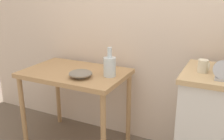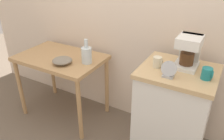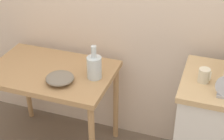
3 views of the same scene
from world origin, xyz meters
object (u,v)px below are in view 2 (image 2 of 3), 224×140
(mug_small_cream, at_px, (158,62))
(table_clock, at_px, (169,70))
(mug_dark_teal, at_px, (207,74))
(glass_carafe_vase, at_px, (87,55))
(bowl_stoneware, at_px, (62,61))
(coffee_maker, at_px, (189,50))

(mug_small_cream, height_order, table_clock, table_clock)
(mug_dark_teal, bearing_deg, glass_carafe_vase, 176.77)
(mug_small_cream, bearing_deg, mug_dark_teal, -1.62)
(bowl_stoneware, relative_size, coffee_maker, 0.75)
(bowl_stoneware, relative_size, glass_carafe_vase, 0.79)
(bowl_stoneware, height_order, table_clock, table_clock)
(coffee_maker, relative_size, mug_small_cream, 2.93)
(glass_carafe_vase, bearing_deg, bowl_stoneware, -145.58)
(mug_small_cream, bearing_deg, coffee_maker, 34.47)
(bowl_stoneware, height_order, mug_dark_teal, mug_dark_teal)
(mug_dark_teal, distance_m, table_clock, 0.28)
(mug_dark_teal, relative_size, mug_small_cream, 1.01)
(glass_carafe_vase, height_order, mug_dark_teal, glass_carafe_vase)
(bowl_stoneware, bearing_deg, mug_small_cream, 5.18)
(glass_carafe_vase, bearing_deg, coffee_maker, 5.20)
(bowl_stoneware, height_order, glass_carafe_vase, glass_carafe_vase)
(bowl_stoneware, xyz_separation_m, mug_small_cream, (0.94, 0.09, 0.17))
(glass_carafe_vase, bearing_deg, mug_dark_teal, -3.23)
(glass_carafe_vase, xyz_separation_m, mug_dark_teal, (1.12, -0.06, 0.11))
(mug_dark_teal, height_order, table_clock, table_clock)
(bowl_stoneware, xyz_separation_m, coffee_maker, (1.15, 0.22, 0.26))
(glass_carafe_vase, distance_m, mug_small_cream, 0.75)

